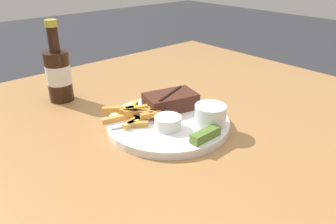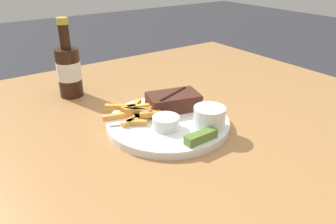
{
  "view_description": "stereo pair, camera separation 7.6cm",
  "coord_description": "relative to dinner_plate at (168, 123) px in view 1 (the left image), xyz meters",
  "views": [
    {
      "loc": [
        -0.45,
        -0.52,
        1.1
      ],
      "look_at": [
        0.0,
        0.0,
        0.77
      ],
      "focal_mm": 35.0,
      "sensor_mm": 36.0,
      "label": 1
    },
    {
      "loc": [
        -0.39,
        -0.56,
        1.1
      ],
      "look_at": [
        0.0,
        0.0,
        0.77
      ],
      "focal_mm": 35.0,
      "sensor_mm": 36.0,
      "label": 2
    }
  ],
  "objects": [
    {
      "name": "pickle_spear",
      "position": [
        0.0,
        -0.12,
        0.02
      ],
      "size": [
        0.08,
        0.02,
        0.02
      ],
      "color": "#567A2D",
      "rests_on": "dinner_plate"
    },
    {
      "name": "coleslaw_cup",
      "position": [
        0.05,
        -0.08,
        0.04
      ],
      "size": [
        0.07,
        0.07,
        0.05
      ],
      "color": "white",
      "rests_on": "dinner_plate"
    },
    {
      "name": "beer_bottle",
      "position": [
        -0.12,
        0.32,
        0.07
      ],
      "size": [
        0.07,
        0.07,
        0.22
      ],
      "color": "black",
      "rests_on": "dining_table"
    },
    {
      "name": "dipping_sauce_cup",
      "position": [
        -0.03,
        -0.03,
        0.02
      ],
      "size": [
        0.06,
        0.06,
        0.03
      ],
      "color": "silver",
      "rests_on": "dinner_plate"
    },
    {
      "name": "steak_portion",
      "position": [
        0.05,
        0.04,
        0.03
      ],
      "size": [
        0.14,
        0.11,
        0.04
      ],
      "color": "#472319",
      "rests_on": "dinner_plate"
    },
    {
      "name": "knife_utensil",
      "position": [
        0.01,
        0.03,
        0.01
      ],
      "size": [
        0.09,
        0.15,
        0.01
      ],
      "rotation": [
        0.0,
        0.0,
        1.1
      ],
      "color": "#B7B7BC",
      "rests_on": "dinner_plate"
    },
    {
      "name": "fries_pile",
      "position": [
        -0.05,
        0.06,
        0.02
      ],
      "size": [
        0.14,
        0.12,
        0.02
      ],
      "color": "gold",
      "rests_on": "dinner_plate"
    },
    {
      "name": "dining_table",
      "position": [
        0.0,
        0.0,
        -0.08
      ],
      "size": [
        1.31,
        1.14,
        0.73
      ],
      "color": "#A87542",
      "rests_on": "ground_plane"
    },
    {
      "name": "dinner_plate",
      "position": [
        0.0,
        0.0,
        0.0
      ],
      "size": [
        0.29,
        0.29,
        0.02
      ],
      "color": "white",
      "rests_on": "dining_table"
    },
    {
      "name": "fork_utensil",
      "position": [
        -0.07,
        0.03,
        0.01
      ],
      "size": [
        0.13,
        0.06,
        0.0
      ],
      "rotation": [
        0.0,
        0.0,
        5.91
      ],
      "color": "#B7B7BC",
      "rests_on": "dinner_plate"
    }
  ]
}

